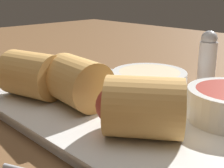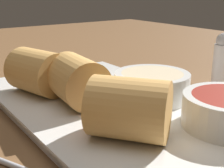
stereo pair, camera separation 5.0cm
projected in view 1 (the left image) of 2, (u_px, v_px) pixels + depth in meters
The scene contains 8 objects.
table_surface at pixel (146, 124), 35.96cm from camera, with size 180.00×140.00×2.00cm.
serving_plate at pixel (112, 108), 36.15cm from camera, with size 35.27×21.03×1.50cm.
roll_front_left at pixel (76, 81), 34.53cm from camera, with size 7.91×6.10×5.42cm.
roll_front_right at pixel (30, 74), 37.19cm from camera, with size 8.15×6.96×5.42cm.
roll_back_left at pixel (139, 107), 27.06cm from camera, with size 8.62×8.37×5.42cm.
dipping_bowl_near at pixel (149, 83), 37.43cm from camera, with size 8.87×8.87×3.09cm.
napkin at pixel (35, 67), 56.62cm from camera, with size 13.98×12.78×0.60cm.
salt_shaker at pixel (207, 59), 45.35cm from camera, with size 2.58×2.58×8.28cm.
Camera 1 is at (20.93, -25.74, 16.18)cm, focal length 50.00 mm.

